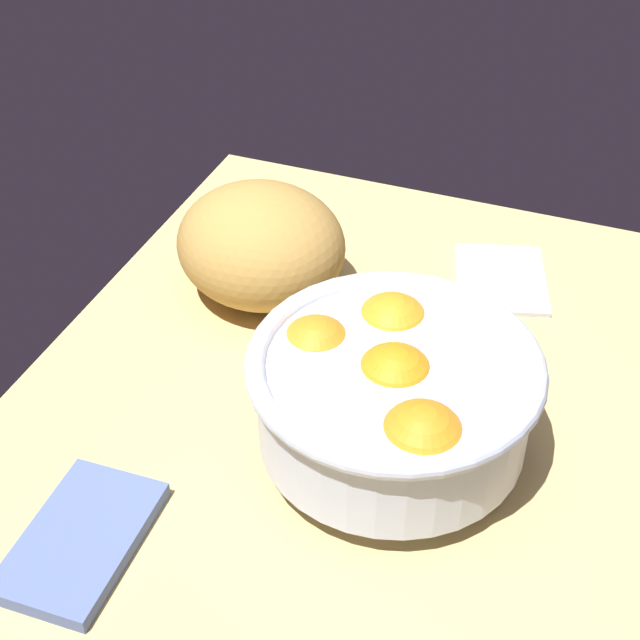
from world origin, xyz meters
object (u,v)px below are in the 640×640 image
object	(u,v)px
bread_loaf	(261,245)
napkin_folded	(81,540)
napkin_spare	(501,277)
fruit_bowl	(391,392)

from	to	relation	value
bread_loaf	napkin_folded	world-z (taller)	bread_loaf
bread_loaf	napkin_spare	world-z (taller)	bread_loaf
fruit_bowl	napkin_folded	bearing A→B (deg)	133.30
fruit_bowl	bread_loaf	xyz separation A→B (cm)	(16.02, 17.84, -0.89)
napkin_folded	bread_loaf	bearing A→B (deg)	0.02
napkin_folded	napkin_spare	bearing A→B (deg)	-26.45
bread_loaf	napkin_folded	xyz separation A→B (cm)	(-32.81, -0.01, -4.91)
fruit_bowl	napkin_spare	size ratio (longest dim) A/B	1.99
bread_loaf	napkin_folded	size ratio (longest dim) A/B	1.27
napkin_folded	napkin_spare	world-z (taller)	napkin_folded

